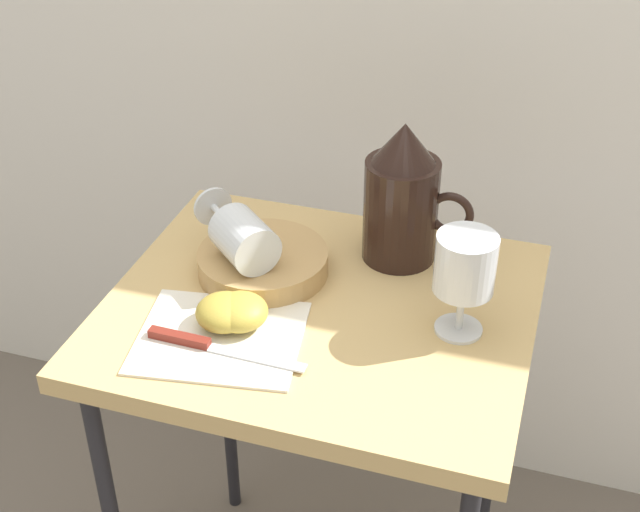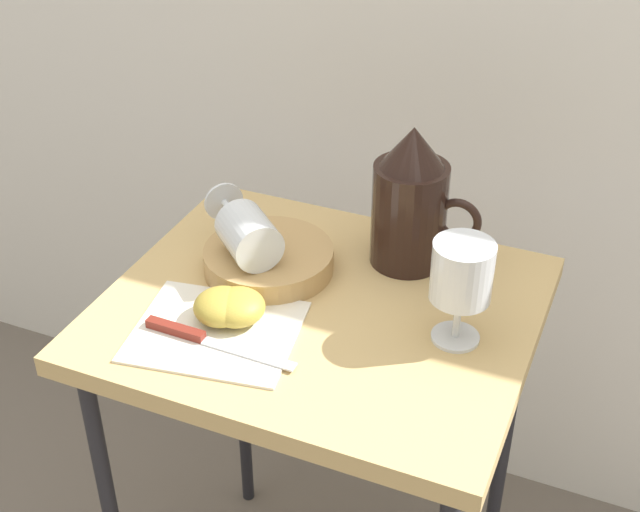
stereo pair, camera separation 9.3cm
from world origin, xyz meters
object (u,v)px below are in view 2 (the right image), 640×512
(wine_glass_tipped_near, at_px, (248,234))
(apple_half_right, at_px, (222,307))
(table, at_px, (320,344))
(basket_tray, at_px, (269,259))
(wine_glass_upright, at_px, (462,276))
(pitcher, at_px, (410,210))
(knife, at_px, (197,337))
(apple_half_left, at_px, (237,307))

(wine_glass_tipped_near, xyz_separation_m, apple_half_right, (0.02, -0.11, -0.05))
(table, bearing_deg, basket_tray, 154.10)
(apple_half_right, bearing_deg, wine_glass_tipped_near, 97.87)
(table, bearing_deg, wine_glass_upright, 0.63)
(pitcher, height_order, knife, pitcher)
(pitcher, bearing_deg, wine_glass_upright, -52.14)
(pitcher, height_order, wine_glass_tipped_near, pitcher)
(basket_tray, xyz_separation_m, wine_glass_upright, (0.29, -0.05, 0.08))
(basket_tray, height_order, pitcher, pitcher)
(table, bearing_deg, knife, -129.69)
(wine_glass_tipped_near, xyz_separation_m, apple_half_left, (0.03, -0.10, -0.05))
(table, relative_size, apple_half_right, 9.38)
(basket_tray, bearing_deg, wine_glass_tipped_near, -125.59)
(pitcher, xyz_separation_m, wine_glass_tipped_near, (-0.20, -0.13, -0.02))
(knife, bearing_deg, apple_half_left, 63.96)
(table, xyz_separation_m, knife, (-0.11, -0.14, 0.08))
(apple_half_left, height_order, apple_half_right, same)
(table, bearing_deg, pitcher, 63.48)
(basket_tray, height_order, apple_half_right, apple_half_right)
(basket_tray, bearing_deg, apple_half_left, -83.03)
(table, xyz_separation_m, wine_glass_upright, (0.19, 0.00, 0.17))
(apple_half_right, bearing_deg, table, 39.65)
(wine_glass_tipped_near, distance_m, apple_half_right, 0.12)
(wine_glass_tipped_near, bearing_deg, pitcher, 33.08)
(apple_half_left, height_order, knife, apple_half_left)
(pitcher, distance_m, wine_glass_tipped_near, 0.23)
(pitcher, relative_size, apple_half_right, 2.82)
(basket_tray, xyz_separation_m, knife, (-0.01, -0.19, -0.01))
(apple_half_left, bearing_deg, apple_half_right, -159.85)
(pitcher, xyz_separation_m, knife, (-0.19, -0.29, -0.08))
(basket_tray, height_order, wine_glass_upright, wine_glass_upright)
(apple_half_left, distance_m, apple_half_right, 0.02)
(pitcher, height_order, wine_glass_upright, pitcher)
(table, height_order, apple_half_left, apple_half_left)
(knife, bearing_deg, wine_glass_tipped_near, 91.99)
(basket_tray, bearing_deg, wine_glass_upright, -9.16)
(wine_glass_upright, xyz_separation_m, apple_half_right, (-0.30, -0.09, -0.07))
(basket_tray, height_order, knife, basket_tray)
(wine_glass_tipped_near, bearing_deg, apple_half_right, -82.13)
(table, xyz_separation_m, basket_tray, (-0.10, 0.05, 0.09))
(basket_tray, distance_m, apple_half_left, 0.13)
(wine_glass_upright, height_order, apple_half_left, wine_glass_upright)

